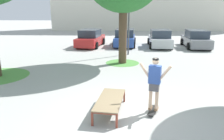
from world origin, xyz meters
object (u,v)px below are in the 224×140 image
skate_box (110,100)px  car_grey (196,39)px  skateboard (153,110)px  skater (155,81)px  car_silver (160,39)px  car_blue (125,38)px  light_post (129,0)px  car_red (91,39)px

skate_box → car_grey: size_ratio=0.46×
skateboard → skater: bearing=70.6°
car_silver → skater: bearing=-100.3°
car_blue → light_post: (0.18, -4.07, 3.13)m
car_silver → car_grey: same height
car_silver → light_post: 5.56m
car_red → skater: bearing=-73.9°
car_silver → light_post: bearing=-128.6°
car_silver → car_grey: 3.05m
skater → car_silver: bearing=79.7°
car_red → skate_box: bearing=-79.7°
light_post → car_silver: bearing=51.4°
light_post → skate_box: bearing=-95.2°
skateboard → car_silver: bearing=79.7°
skater → car_silver: (2.35, 12.98, -0.38)m
skate_box → car_blue: bearing=87.1°
car_grey → skate_box: bearing=-117.9°
skateboard → skater: (0.00, 0.00, 0.99)m
skater → car_blue: 13.49m
skate_box → light_post: 10.07m
car_grey → light_post: 7.49m
skate_box → skater: (1.37, 0.04, 0.66)m
car_blue → light_post: size_ratio=0.74×
skate_box → skateboard: (1.37, 0.03, -0.34)m
skater → car_grey: 13.86m
skate_box → light_post: light_post is taller
skate_box → light_post: size_ratio=0.34×
car_red → car_blue: 3.09m
skateboard → car_red: bearing=106.1°
skate_box → car_blue: (0.68, 13.50, 0.28)m
skateboard → car_grey: (5.39, 12.76, 0.61)m
skate_box → skater: 1.52m
skateboard → car_silver: 13.21m
skateboard → car_red: (-3.75, 12.96, 0.61)m
skate_box → car_red: size_ratio=0.45×
skateboard → car_blue: car_blue is taller
light_post → car_blue: bearing=92.6°
skateboard → car_blue: bearing=93.0°
skate_box → skateboard: size_ratio=2.41×
car_silver → skateboard: bearing=-100.3°
car_silver → car_red: bearing=-179.8°
car_blue → car_silver: (3.05, -0.48, 0.00)m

